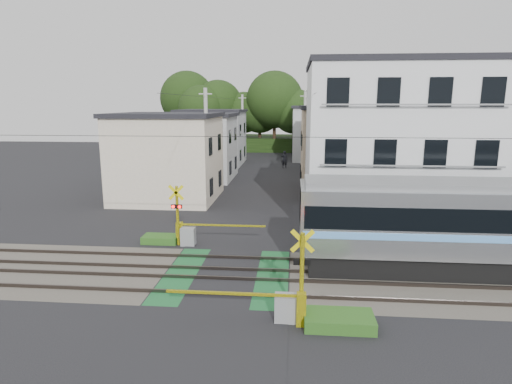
# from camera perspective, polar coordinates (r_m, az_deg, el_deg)

# --- Properties ---
(ground) EXTENTS (120.00, 120.00, 0.00)m
(ground) POSITION_cam_1_polar(r_m,az_deg,el_deg) (18.03, -3.94, -10.97)
(ground) COLOR black
(track_bed) EXTENTS (120.00, 120.00, 0.14)m
(track_bed) POSITION_cam_1_polar(r_m,az_deg,el_deg) (18.02, -3.94, -10.86)
(track_bed) COLOR #47423A
(track_bed) RESTS_ON ground
(crossing_signal_near) EXTENTS (4.74, 0.65, 3.09)m
(crossing_signal_near) POSITION_cam_1_polar(r_m,az_deg,el_deg) (14.21, 4.32, -14.33)
(crossing_signal_near) COLOR yellow
(crossing_signal_near) RESTS_ON ground
(crossing_signal_far) EXTENTS (4.74, 0.65, 3.09)m
(crossing_signal_far) POSITION_cam_1_polar(r_m,az_deg,el_deg) (21.67, -9.25, -5.17)
(crossing_signal_far) COLOR yellow
(crossing_signal_far) RESTS_ON ground
(apartment_block) EXTENTS (10.20, 8.36, 9.30)m
(apartment_block) POSITION_cam_1_polar(r_m,az_deg,el_deg) (26.66, 17.77, 6.22)
(apartment_block) COLOR white
(apartment_block) RESTS_ON ground
(houses_row) EXTENTS (22.07, 31.35, 6.80)m
(houses_row) POSITION_cam_1_polar(r_m,az_deg,el_deg) (42.58, 1.80, 6.71)
(houses_row) COLOR beige
(houses_row) RESTS_ON ground
(tree_hill) EXTENTS (40.00, 13.23, 11.94)m
(tree_hill) POSITION_cam_1_polar(r_m,az_deg,el_deg) (64.75, 1.42, 10.42)
(tree_hill) COLOR #1C3210
(tree_hill) RESTS_ON ground
(catenary) EXTENTS (60.00, 5.04, 7.00)m
(catenary) POSITION_cam_1_polar(r_m,az_deg,el_deg) (17.10, 16.18, 0.29)
(catenary) COLOR #2D2D33
(catenary) RESTS_ON ground
(utility_poles) EXTENTS (7.90, 42.00, 8.00)m
(utility_poles) POSITION_cam_1_polar(r_m,az_deg,el_deg) (39.71, -0.33, 7.56)
(utility_poles) COLOR #A5A5A0
(utility_poles) RESTS_ON ground
(pedestrian) EXTENTS (0.74, 0.54, 1.88)m
(pedestrian) POSITION_cam_1_polar(r_m,az_deg,el_deg) (47.26, 3.82, 4.37)
(pedestrian) COLOR black
(pedestrian) RESTS_ON ground
(weed_patches) EXTENTS (10.25, 8.80, 0.40)m
(weed_patches) POSITION_cam_1_polar(r_m,az_deg,el_deg) (17.70, 1.74, -10.74)
(weed_patches) COLOR #2D5E1E
(weed_patches) RESTS_ON ground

